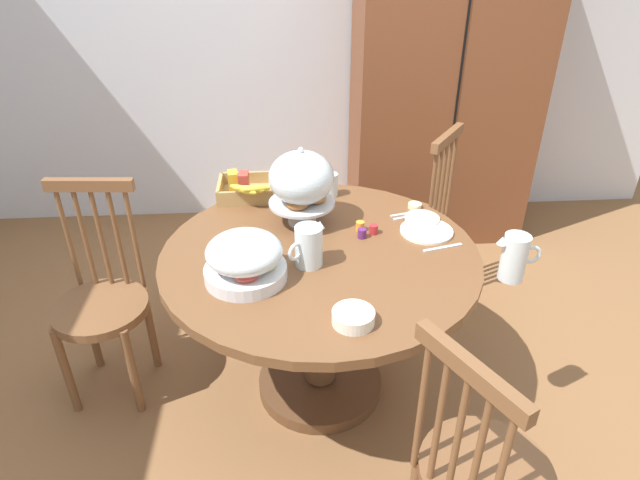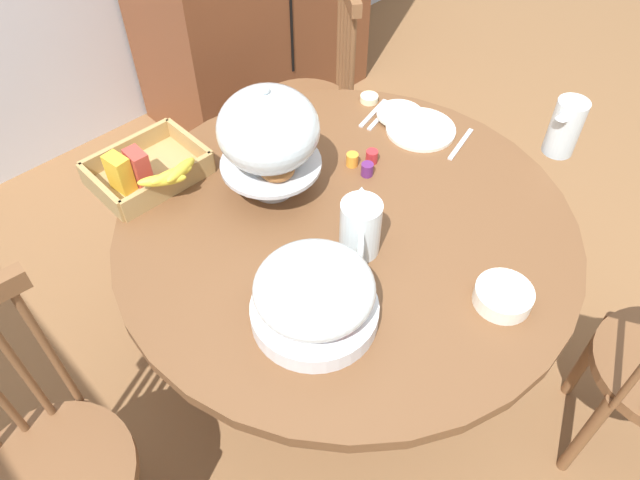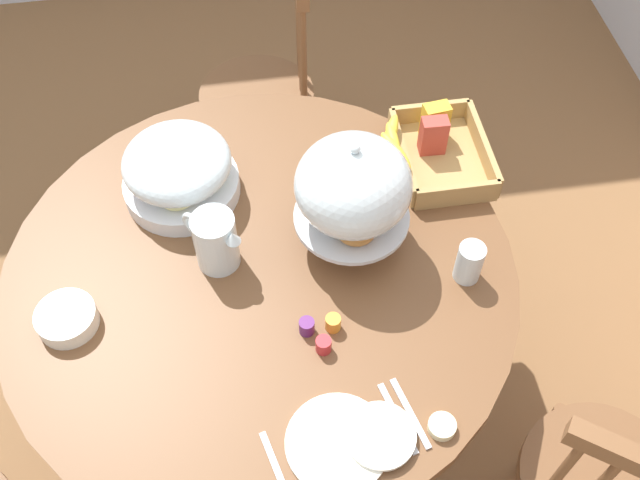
% 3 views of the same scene
% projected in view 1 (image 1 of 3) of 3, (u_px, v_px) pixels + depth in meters
% --- Properties ---
extents(ground_plane, '(10.00, 10.00, 0.00)m').
position_uv_depth(ground_plane, '(351.00, 387.00, 2.52)').
color(ground_plane, brown).
extents(wall_back, '(4.80, 0.06, 2.60)m').
position_uv_depth(wall_back, '(323.00, 23.00, 3.43)').
color(wall_back, silver).
rests_on(wall_back, ground_plane).
extents(wooden_armoire, '(1.18, 0.60, 1.96)m').
position_uv_depth(wooden_armoire, '(444.00, 85.00, 3.35)').
color(wooden_armoire, brown).
rests_on(wooden_armoire, ground_plane).
extents(dining_table, '(1.26, 1.26, 0.74)m').
position_uv_depth(dining_table, '(320.00, 292.00, 2.25)').
color(dining_table, brown).
rests_on(dining_table, ground_plane).
extents(windsor_chair_near_window, '(0.40, 0.40, 0.97)m').
position_uv_depth(windsor_chair_near_window, '(102.00, 305.00, 2.32)').
color(windsor_chair_near_window, brown).
rests_on(windsor_chair_near_window, ground_plane).
extents(windsor_chair_by_cabinet, '(0.45, 0.45, 0.97)m').
position_uv_depth(windsor_chair_by_cabinet, '(480.00, 476.00, 1.61)').
color(windsor_chair_by_cabinet, brown).
rests_on(windsor_chair_by_cabinet, ground_plane).
extents(windsor_chair_facing_door, '(0.46, 0.46, 0.97)m').
position_uv_depth(windsor_chair_facing_door, '(413.00, 220.00, 2.96)').
color(windsor_chair_facing_door, brown).
rests_on(windsor_chair_facing_door, ground_plane).
extents(pastry_stand_with_dome, '(0.28, 0.28, 0.34)m').
position_uv_depth(pastry_stand_with_dome, '(301.00, 181.00, 2.25)').
color(pastry_stand_with_dome, silver).
rests_on(pastry_stand_with_dome, dining_table).
extents(fruit_platter_covered, '(0.30, 0.30, 0.18)m').
position_uv_depth(fruit_platter_covered, '(245.00, 259.00, 1.94)').
color(fruit_platter_covered, silver).
rests_on(fruit_platter_covered, dining_table).
extents(orange_juice_pitcher, '(0.17, 0.09, 0.18)m').
position_uv_depth(orange_juice_pitcher, '(514.00, 259.00, 1.95)').
color(orange_juice_pitcher, silver).
rests_on(orange_juice_pitcher, dining_table).
extents(milk_pitcher, '(0.15, 0.15, 0.16)m').
position_uv_depth(milk_pitcher, '(309.00, 248.00, 2.03)').
color(milk_pitcher, silver).
rests_on(milk_pitcher, dining_table).
extents(cereal_basket, '(0.32, 0.30, 0.12)m').
position_uv_depth(cereal_basket, '(249.00, 189.00, 2.54)').
color(cereal_basket, tan).
rests_on(cereal_basket, dining_table).
extents(china_plate_large, '(0.22, 0.22, 0.01)m').
position_uv_depth(china_plate_large, '(426.00, 231.00, 2.27)').
color(china_plate_large, white).
rests_on(china_plate_large, dining_table).
extents(china_plate_small, '(0.15, 0.15, 0.01)m').
position_uv_depth(china_plate_small, '(422.00, 218.00, 2.34)').
color(china_plate_small, white).
rests_on(china_plate_small, china_plate_large).
extents(cereal_bowl, '(0.14, 0.14, 0.04)m').
position_uv_depth(cereal_bowl, '(353.00, 317.00, 1.76)').
color(cereal_bowl, white).
rests_on(cereal_bowl, dining_table).
extents(drinking_glass, '(0.06, 0.06, 0.11)m').
position_uv_depth(drinking_glass, '(331.00, 185.00, 2.55)').
color(drinking_glass, silver).
rests_on(drinking_glass, dining_table).
extents(butter_dish, '(0.06, 0.06, 0.02)m').
position_uv_depth(butter_dish, '(415.00, 206.00, 2.46)').
color(butter_dish, beige).
rests_on(butter_dish, dining_table).
extents(jam_jar_strawberry, '(0.04, 0.04, 0.04)m').
position_uv_depth(jam_jar_strawberry, '(374.00, 229.00, 2.26)').
color(jam_jar_strawberry, '#B7282D').
rests_on(jam_jar_strawberry, dining_table).
extents(jam_jar_apricot, '(0.04, 0.04, 0.04)m').
position_uv_depth(jam_jar_apricot, '(360.00, 226.00, 2.28)').
color(jam_jar_apricot, orange).
rests_on(jam_jar_apricot, dining_table).
extents(jam_jar_grape, '(0.04, 0.04, 0.04)m').
position_uv_depth(jam_jar_grape, '(362.00, 233.00, 2.23)').
color(jam_jar_grape, '#5B2366').
rests_on(jam_jar_grape, dining_table).
extents(table_knife, '(0.17, 0.06, 0.01)m').
position_uv_depth(table_knife, '(411.00, 217.00, 2.39)').
color(table_knife, silver).
rests_on(table_knife, dining_table).
extents(dinner_fork, '(0.17, 0.06, 0.01)m').
position_uv_depth(dinner_fork, '(408.00, 213.00, 2.41)').
color(dinner_fork, silver).
rests_on(dinner_fork, dining_table).
extents(soup_spoon, '(0.17, 0.06, 0.01)m').
position_uv_depth(soup_spoon, '(443.00, 248.00, 2.16)').
color(soup_spoon, silver).
rests_on(soup_spoon, dining_table).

